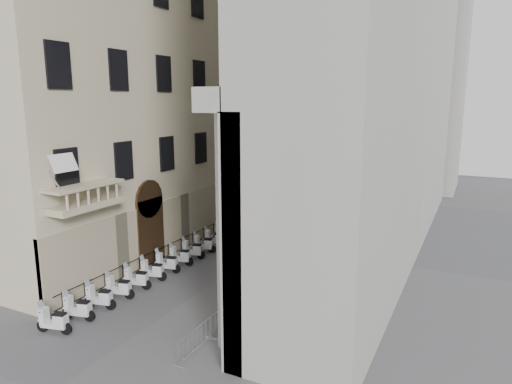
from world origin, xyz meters
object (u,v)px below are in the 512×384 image
Objects in this scene: info_kiosk at (243,216)px; pedestrian_a at (313,209)px; street_lamp at (240,175)px; pedestrian_b at (320,214)px; scooter_0 at (55,333)px; security_tent at (282,185)px.

info_kiosk is 0.85× the size of pedestrian_a.
info_kiosk is at bearing 131.95° from street_lamp.
scooter_0 is at bearing 113.73° from pedestrian_b.
pedestrian_b is (4.91, -3.23, -1.59)m from security_tent.
pedestrian_a is 1.18× the size of pedestrian_b.
scooter_0 is 24.65m from pedestrian_a.
street_lamp is (-0.19, 18.17, 4.60)m from scooter_0.
security_tent reaches higher than pedestrian_a.
street_lamp reaches higher than pedestrian_b.
scooter_0 is at bearing -68.57° from info_kiosk.
pedestrian_b is at bearing -33.34° from security_tent.
info_kiosk is 6.64m from pedestrian_b.
security_tent reaches higher than pedestrian_b.
street_lamp is at bearing -90.07° from security_tent.
street_lamp is (-0.01, -8.57, 2.21)m from security_tent.
pedestrian_b is (4.93, 5.33, -3.80)m from street_lamp.
scooter_0 is 26.84m from security_tent.
pedestrian_a is (3.84, 24.33, 0.94)m from scooter_0.
street_lamp is 4.13× the size of pedestrian_a.
street_lamp is 8.20m from pedestrian_b.
pedestrian_b reaches higher than info_kiosk.
security_tent is at bearing 104.28° from info_kiosk.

